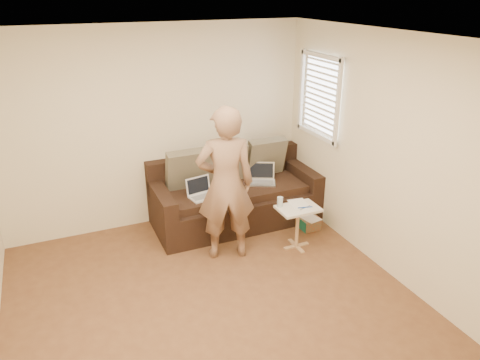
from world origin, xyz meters
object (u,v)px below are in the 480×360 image
at_px(laptop_silver, 262,183).
at_px(side_table, 297,227).
at_px(laptop_white, 203,198).
at_px(person, 226,184).
at_px(sofa, 236,193).
at_px(striped_box, 309,223).
at_px(drinking_glass, 280,202).

distance_m(laptop_silver, side_table, 0.91).
bearing_deg(side_table, laptop_white, 140.79).
distance_m(laptop_silver, person, 1.13).
bearing_deg(sofa, striped_box, -35.06).
distance_m(laptop_silver, drinking_glass, 0.78).
relative_size(laptop_silver, person, 0.19).
distance_m(person, striped_box, 1.51).
bearing_deg(laptop_white, laptop_silver, -3.66).
xyz_separation_m(laptop_silver, laptop_white, (-0.88, -0.11, 0.00)).
height_order(laptop_white, side_table, laptop_white).
bearing_deg(person, drinking_glass, -173.33).
bearing_deg(side_table, drinking_glass, 148.21).
distance_m(sofa, drinking_glass, 0.85).
relative_size(person, side_table, 3.38).
bearing_deg(striped_box, drinking_glass, -158.86).
bearing_deg(person, laptop_white, -69.03).
relative_size(laptop_white, person, 0.18).
bearing_deg(sofa, drinking_glass, -73.45).
distance_m(sofa, laptop_silver, 0.39).
distance_m(laptop_white, side_table, 1.23).
bearing_deg(laptop_white, person, -93.01).
height_order(side_table, drinking_glass, drinking_glass).
relative_size(drinking_glass, striped_box, 0.47).
distance_m(drinking_glass, striped_box, 0.81).
height_order(laptop_silver, drinking_glass, drinking_glass).
bearing_deg(laptop_silver, person, -113.75).
distance_m(sofa, person, 0.98).
bearing_deg(striped_box, person, -173.15).
xyz_separation_m(sofa, drinking_glass, (0.24, -0.80, 0.18)).
xyz_separation_m(laptop_white, person, (0.08, -0.57, 0.40)).
relative_size(sofa, laptop_white, 6.56).
height_order(laptop_silver, person, person).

